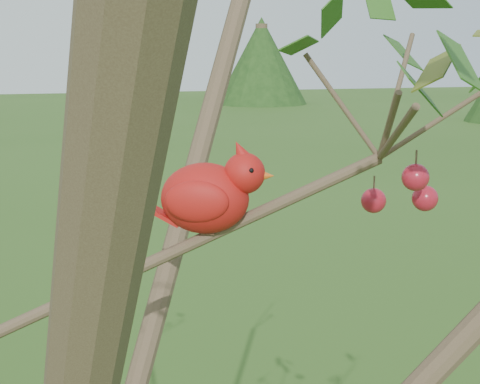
{
  "coord_description": "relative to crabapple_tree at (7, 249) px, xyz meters",
  "views": [
    {
      "loc": [
        0.06,
        -0.92,
        2.36
      ],
      "look_at": [
        0.34,
        0.05,
        2.16
      ],
      "focal_mm": 55.0,
      "sensor_mm": 36.0,
      "label": 1
    }
  ],
  "objects": [
    {
      "name": "crabapple_tree",
      "position": [
        0.0,
        0.0,
        0.0
      ],
      "size": [
        2.35,
        2.05,
        2.95
      ],
      "color": "#463425",
      "rests_on": "ground"
    },
    {
      "name": "cardinal",
      "position": [
        0.27,
        0.09,
        0.03
      ],
      "size": [
        0.2,
        0.14,
        0.15
      ],
      "rotation": [
        0.0,
        0.0,
        -0.39
      ],
      "color": "#AD1B0E",
      "rests_on": "ground"
    },
    {
      "name": "distant_trees",
      "position": [
        -0.41,
        25.1,
        -0.52
      ],
      "size": [
        35.41,
        13.08,
        3.69
      ],
      "color": "#463425",
      "rests_on": "ground"
    }
  ]
}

